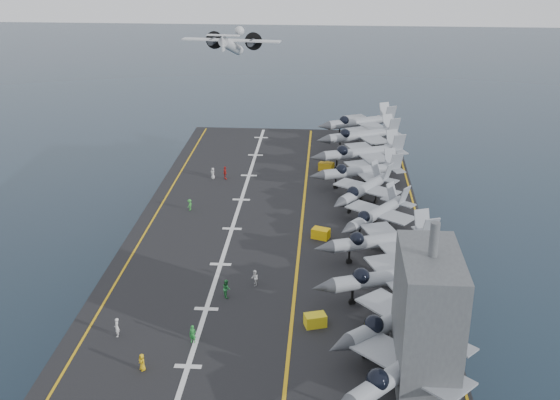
# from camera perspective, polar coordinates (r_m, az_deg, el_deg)

# --- Properties ---
(ground) EXTENTS (500.00, 500.00, 0.00)m
(ground) POSITION_cam_1_polar(r_m,az_deg,el_deg) (95.82, -0.17, -8.12)
(ground) COLOR #142135
(ground) RESTS_ON ground
(hull) EXTENTS (36.00, 90.00, 10.00)m
(hull) POSITION_cam_1_polar(r_m,az_deg,el_deg) (93.39, -0.17, -5.48)
(hull) COLOR #56595E
(hull) RESTS_ON ground
(flight_deck) EXTENTS (38.00, 92.00, 0.40)m
(flight_deck) POSITION_cam_1_polar(r_m,az_deg,el_deg) (91.07, -0.18, -2.58)
(flight_deck) COLOR black
(flight_deck) RESTS_ON hull
(foul_line) EXTENTS (0.35, 90.00, 0.02)m
(foul_line) POSITION_cam_1_polar(r_m,az_deg,el_deg) (90.83, 1.71, -2.51)
(foul_line) COLOR gold
(foul_line) RESTS_ON flight_deck
(landing_centerline) EXTENTS (0.50, 90.00, 0.02)m
(landing_centerline) POSITION_cam_1_polar(r_m,az_deg,el_deg) (91.58, -3.93, -2.34)
(landing_centerline) COLOR silver
(landing_centerline) RESTS_ON flight_deck
(deck_edge_port) EXTENTS (0.25, 90.00, 0.02)m
(deck_edge_port) POSITION_cam_1_polar(r_m,az_deg,el_deg) (93.66, -10.61, -2.11)
(deck_edge_port) COLOR gold
(deck_edge_port) RESTS_ON flight_deck
(deck_edge_stbd) EXTENTS (0.25, 90.00, 0.02)m
(deck_edge_stbd) POSITION_cam_1_polar(r_m,az_deg,el_deg) (91.63, 11.45, -2.75)
(deck_edge_stbd) COLOR gold
(deck_edge_stbd) RESTS_ON flight_deck
(island_superstructure) EXTENTS (5.00, 10.00, 15.00)m
(island_superstructure) POSITION_cam_1_polar(r_m,az_deg,el_deg) (61.35, 11.96, -8.21)
(island_superstructure) COLOR #56595E
(island_superstructure) RESTS_ON flight_deck
(fighter_jet_0) EXTENTS (18.99, 19.27, 5.64)m
(fighter_jet_0) POSITION_cam_1_polar(r_m,az_deg,el_deg) (61.49, 10.10, -13.17)
(fighter_jet_0) COLOR gray
(fighter_jet_0) RESTS_ON flight_deck
(fighter_jet_1) EXTENTS (18.74, 18.29, 5.46)m
(fighter_jet_1) POSITION_cam_1_polar(r_m,az_deg,el_deg) (68.26, 9.73, -9.31)
(fighter_jet_1) COLOR #8D939C
(fighter_jet_1) RESTS_ON flight_deck
(fighter_jet_2) EXTENTS (18.32, 15.26, 5.43)m
(fighter_jet_2) POSITION_cam_1_polar(r_m,az_deg,el_deg) (75.24, 9.04, -6.09)
(fighter_jet_2) COLOR #939CA1
(fighter_jet_2) RESTS_ON flight_deck
(fighter_jet_3) EXTENTS (17.58, 14.52, 5.24)m
(fighter_jet_3) POSITION_cam_1_polar(r_m,az_deg,el_deg) (83.37, 8.38, -3.17)
(fighter_jet_3) COLOR #9299A1
(fighter_jet_3) RESTS_ON flight_deck
(fighter_jet_4) EXTENTS (15.49, 16.43, 4.75)m
(fighter_jet_4) POSITION_cam_1_polar(r_m,az_deg,el_deg) (91.17, 7.89, -1.01)
(fighter_jet_4) COLOR #949BA4
(fighter_jet_4) RESTS_ON flight_deck
(fighter_jet_5) EXTENTS (15.35, 16.79, 4.85)m
(fighter_jet_5) POSITION_cam_1_polar(r_m,az_deg,el_deg) (98.79, 6.85, 0.96)
(fighter_jet_5) COLOR #8F989E
(fighter_jet_5) RESTS_ON flight_deck
(fighter_jet_6) EXTENTS (16.89, 14.12, 5.00)m
(fighter_jet_6) POSITION_cam_1_polar(r_m,az_deg,el_deg) (105.58, 6.61, 2.44)
(fighter_jet_6) COLOR #8C949C
(fighter_jet_6) RESTS_ON flight_deck
(fighter_jet_7) EXTENTS (18.54, 15.55, 5.48)m
(fighter_jet_7) POSITION_cam_1_polar(r_m,az_deg,el_deg) (113.13, 6.73, 3.93)
(fighter_jet_7) COLOR gray
(fighter_jet_7) RESTS_ON flight_deck
(fighter_jet_8) EXTENTS (18.17, 15.70, 5.31)m
(fighter_jet_8) POSITION_cam_1_polar(r_m,az_deg,el_deg) (122.52, 6.72, 5.33)
(fighter_jet_8) COLOR #A0ABB1
(fighter_jet_8) RESTS_ON flight_deck
(tow_cart_a) EXTENTS (2.41, 1.93, 1.26)m
(tow_cart_a) POSITION_cam_1_polar(r_m,az_deg,el_deg) (70.80, 2.88, -9.73)
(tow_cart_a) COLOR yellow
(tow_cart_a) RESTS_ON flight_deck
(tow_cart_b) EXTENTS (2.50, 2.06, 1.29)m
(tow_cart_b) POSITION_cam_1_polar(r_m,az_deg,el_deg) (88.73, 3.33, -2.73)
(tow_cart_b) COLOR #EAB309
(tow_cart_b) RESTS_ON flight_deck
(tow_cart_c) EXTENTS (2.61, 2.15, 1.34)m
(tow_cart_c) POSITION_cam_1_polar(r_m,az_deg,el_deg) (112.04, 3.78, 2.73)
(tow_cart_c) COLOR gold
(tow_cart_c) RESTS_ON flight_deck
(crew_0) EXTENTS (1.17, 1.18, 1.67)m
(crew_0) POSITION_cam_1_polar(r_m,az_deg,el_deg) (65.69, -11.15, -12.80)
(crew_0) COLOR gold
(crew_0) RESTS_ON flight_deck
(crew_1) EXTENTS (0.98, 1.30, 1.96)m
(crew_1) POSITION_cam_1_polar(r_m,az_deg,el_deg) (70.75, -13.12, -10.05)
(crew_1) COLOR silver
(crew_1) RESTS_ON flight_deck
(crew_2) EXTENTS (1.21, 1.44, 2.04)m
(crew_2) POSITION_cam_1_polar(r_m,az_deg,el_deg) (75.62, -4.37, -7.17)
(crew_2) COLOR #29883F
(crew_2) RESTS_ON flight_deck
(crew_3) EXTENTS (0.87, 1.09, 1.59)m
(crew_3) POSITION_cam_1_polar(r_m,az_deg,el_deg) (97.56, -7.35, -0.38)
(crew_3) COLOR green
(crew_3) RESTS_ON flight_deck
(crew_4) EXTENTS (1.17, 1.43, 2.05)m
(crew_4) POSITION_cam_1_polar(r_m,az_deg,el_deg) (108.38, -4.49, 2.22)
(crew_4) COLOR #AA1C18
(crew_4) RESTS_ON flight_deck
(crew_5) EXTENTS (1.17, 1.24, 1.72)m
(crew_5) POSITION_cam_1_polar(r_m,az_deg,el_deg) (108.86, -5.48, 2.19)
(crew_5) COLOR silver
(crew_5) RESTS_ON flight_deck
(crew_6) EXTENTS (1.24, 0.96, 1.85)m
(crew_6) POSITION_cam_1_polar(r_m,az_deg,el_deg) (68.56, -7.11, -10.77)
(crew_6) COLOR #248D33
(crew_6) RESTS_ON flight_deck
(crew_7) EXTENTS (0.87, 1.18, 1.83)m
(crew_7) POSITION_cam_1_polar(r_m,az_deg,el_deg) (77.67, -2.07, -6.35)
(crew_7) COLOR silver
(crew_7) RESTS_ON flight_deck
(transport_plane) EXTENTS (22.08, 16.30, 4.88)m
(transport_plane) POSITION_cam_1_polar(r_m,az_deg,el_deg) (148.97, -3.98, 12.37)
(transport_plane) COLOR #BBBDC0
(fighter_jet_9) EXTENTS (18.17, 15.70, 5.31)m
(fighter_jet_9) POSITION_cam_1_polar(r_m,az_deg,el_deg) (130.45, 6.58, 6.39)
(fighter_jet_9) COLOR #A0ABB1
(fighter_jet_9) RESTS_ON flight_deck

